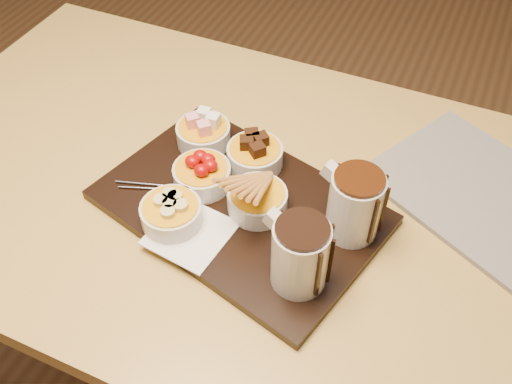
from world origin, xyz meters
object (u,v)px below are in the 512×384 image
at_px(bowl_strawberries, 202,176).
at_px(pitcher_milk_chocolate, 354,206).
at_px(pitcher_dark_chocolate, 300,256).
at_px(serving_board, 240,207).
at_px(newspaper, 478,191).
at_px(dining_table, 207,211).

height_order(bowl_strawberries, pitcher_milk_chocolate, pitcher_milk_chocolate).
bearing_deg(bowl_strawberries, pitcher_dark_chocolate, -27.67).
bearing_deg(serving_board, newspaper, 44.47).
bearing_deg(newspaper, pitcher_milk_chocolate, -106.88).
bearing_deg(bowl_strawberries, serving_board, -11.44).
relative_size(serving_board, bowl_strawberries, 4.60).
bearing_deg(dining_table, bowl_strawberries, -62.28).
height_order(bowl_strawberries, pitcher_dark_chocolate, pitcher_dark_chocolate).
xyz_separation_m(serving_board, pitcher_milk_chocolate, (0.19, 0.02, 0.07)).
relative_size(pitcher_dark_chocolate, pitcher_milk_chocolate, 1.00).
bearing_deg(newspaper, bowl_strawberries, -129.63).
height_order(dining_table, newspaper, newspaper).
relative_size(dining_table, bowl_strawberries, 12.00).
xyz_separation_m(serving_board, bowl_strawberries, (-0.08, 0.02, 0.03)).
relative_size(pitcher_dark_chocolate, newspaper, 0.34).
distance_m(bowl_strawberries, newspaper, 0.48).
bearing_deg(serving_board, pitcher_dark_chocolate, -19.98).
relative_size(serving_board, newspaper, 1.37).
relative_size(dining_table, pitcher_milk_chocolate, 10.43).
xyz_separation_m(pitcher_milk_chocolate, newspaper, (0.18, 0.18, -0.07)).
xyz_separation_m(serving_board, pitcher_dark_chocolate, (0.14, -0.10, 0.07)).
bearing_deg(pitcher_dark_chocolate, newspaper, 69.23).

